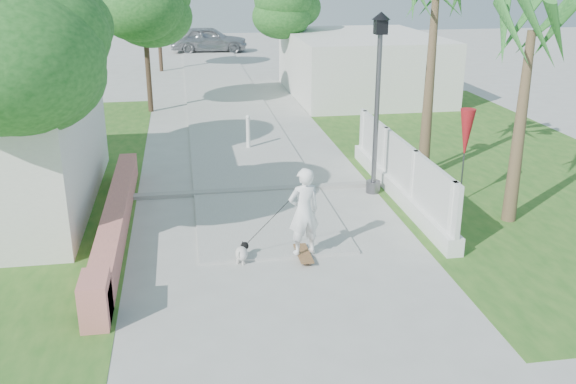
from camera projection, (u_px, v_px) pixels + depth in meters
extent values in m
plane|color=#B7B7B2|center=(300.00, 311.00, 10.74)|extent=(90.00, 90.00, 0.00)
cube|color=#B7B7B2|center=(221.00, 89.00, 29.30)|extent=(3.20, 36.00, 0.06)
cube|color=#999993|center=(257.00, 190.00, 16.29)|extent=(6.50, 0.25, 0.10)
cube|color=#285E1D|center=(481.00, 157.00, 19.24)|extent=(8.00, 20.00, 0.01)
cube|color=#DD8671|center=(116.00, 218.00, 13.85)|extent=(0.45, 8.00, 0.60)
cube|color=#DD8671|center=(95.00, 300.00, 10.28)|extent=(0.45, 0.80, 0.80)
cube|color=white|center=(398.00, 190.00, 15.84)|extent=(0.35, 7.00, 0.40)
cube|color=white|center=(400.00, 161.00, 15.58)|extent=(0.10, 7.00, 1.10)
cube|color=white|center=(452.00, 218.00, 12.68)|extent=(0.14, 0.14, 1.50)
cube|color=white|center=(414.00, 182.00, 14.72)|extent=(0.14, 0.14, 1.50)
cube|color=white|center=(385.00, 155.00, 16.76)|extent=(0.14, 0.14, 1.50)
cube|color=white|center=(364.00, 136.00, 18.62)|extent=(0.14, 0.14, 1.50)
cube|color=silver|center=(361.00, 65.00, 27.93)|extent=(6.00, 8.00, 2.60)
cylinder|color=#59595E|center=(373.00, 187.00, 16.24)|extent=(0.36, 0.36, 0.30)
cylinder|color=#59595E|center=(376.00, 115.00, 15.62)|extent=(0.12, 0.12, 4.00)
cube|color=black|center=(381.00, 27.00, 14.91)|extent=(0.28, 0.28, 0.35)
cone|color=black|center=(381.00, 16.00, 14.82)|extent=(0.44, 0.44, 0.18)
cylinder|color=white|center=(248.00, 134.00, 19.89)|extent=(0.12, 0.12, 1.00)
sphere|color=white|center=(248.00, 117.00, 19.71)|extent=(0.14, 0.14, 0.14)
cylinder|color=#59595E|center=(463.00, 163.00, 15.32)|extent=(0.04, 0.04, 2.00)
cone|color=#B51924|center=(466.00, 134.00, 15.08)|extent=(0.36, 0.36, 1.20)
cylinder|color=#4C3826|center=(39.00, 162.00, 12.18)|extent=(0.20, 0.20, 3.85)
ellipsoid|color=#175019|center=(27.00, 76.00, 11.63)|extent=(3.60, 3.60, 2.70)
ellipsoid|color=#175019|center=(34.00, 57.00, 11.35)|extent=(3.06, 3.06, 2.30)
ellipsoid|color=#175019|center=(13.00, 35.00, 11.54)|extent=(2.70, 2.70, 2.02)
cylinder|color=#4C3826|center=(42.00, 111.00, 17.20)|extent=(0.20, 0.20, 3.50)
ellipsoid|color=#175019|center=(34.00, 54.00, 16.69)|extent=(3.20, 3.20, 2.40)
ellipsoid|color=#175019|center=(39.00, 41.00, 16.42)|extent=(2.72, 2.72, 2.05)
ellipsoid|color=#175019|center=(24.00, 26.00, 16.61)|extent=(2.40, 2.40, 1.79)
cylinder|color=#4C3826|center=(148.00, 62.00, 24.49)|extent=(0.20, 0.20, 3.85)
ellipsoid|color=#175019|center=(144.00, 17.00, 23.93)|extent=(3.40, 3.40, 2.55)
ellipsoid|color=#175019|center=(149.00, 8.00, 23.65)|extent=(2.89, 2.89, 2.18)
cylinder|color=#4C3826|center=(290.00, 50.00, 29.21)|extent=(0.20, 0.20, 3.50)
ellipsoid|color=#175019|center=(290.00, 16.00, 28.70)|extent=(3.00, 3.00, 2.25)
ellipsoid|color=#175019|center=(295.00, 8.00, 28.43)|extent=(2.55, 2.55, 1.92)
cylinder|color=#4C3826|center=(159.00, 34.00, 33.80)|extent=(0.20, 0.20, 3.85)
ellipsoid|color=#175019|center=(157.00, 2.00, 33.24)|extent=(3.20, 3.20, 2.40)
cone|color=brown|center=(429.00, 89.00, 16.67)|extent=(0.32, 0.32, 4.80)
cone|color=brown|center=(519.00, 130.00, 13.83)|extent=(0.32, 0.32, 4.20)
cube|color=brown|center=(303.00, 253.00, 12.64)|extent=(0.47, 0.95, 0.02)
imported|color=white|center=(304.00, 211.00, 12.34)|extent=(0.72, 0.56, 1.75)
cylinder|color=gray|center=(302.00, 264.00, 12.35)|extent=(0.03, 0.07, 0.07)
cylinder|color=gray|center=(311.00, 263.00, 12.37)|extent=(0.03, 0.07, 0.07)
cylinder|color=gray|center=(296.00, 250.00, 12.96)|extent=(0.03, 0.07, 0.07)
cylinder|color=gray|center=(304.00, 249.00, 12.98)|extent=(0.03, 0.07, 0.07)
ellipsoid|color=silver|center=(242.00, 254.00, 12.42)|extent=(0.38, 0.46, 0.25)
sphere|color=black|center=(245.00, 246.00, 12.57)|extent=(0.16, 0.16, 0.16)
sphere|color=silver|center=(246.00, 245.00, 12.65)|extent=(0.08, 0.08, 0.08)
cone|color=black|center=(243.00, 242.00, 12.55)|extent=(0.05, 0.05, 0.06)
cone|color=black|center=(246.00, 243.00, 12.54)|extent=(0.05, 0.05, 0.06)
cylinder|color=silver|center=(241.00, 257.00, 12.57)|extent=(0.03, 0.03, 0.11)
cylinder|color=silver|center=(246.00, 258.00, 12.54)|extent=(0.03, 0.03, 0.11)
cylinder|color=silver|center=(237.00, 261.00, 12.40)|extent=(0.03, 0.03, 0.11)
cylinder|color=silver|center=(243.00, 262.00, 12.37)|extent=(0.03, 0.03, 0.11)
cylinder|color=silver|center=(238.00, 254.00, 12.23)|extent=(0.06, 0.10, 0.10)
imported|color=#ACAFB4|center=(209.00, 39.00, 41.38)|extent=(4.95, 2.21, 1.65)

